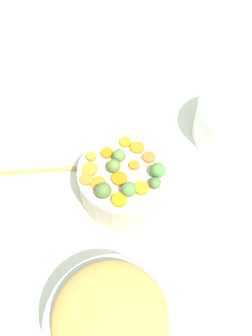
% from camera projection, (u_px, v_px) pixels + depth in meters
% --- Properties ---
extents(tabletop, '(2.40, 2.40, 0.02)m').
position_uv_depth(tabletop, '(119.00, 179.00, 0.95)').
color(tabletop, silver).
rests_on(tabletop, ground).
extents(serving_bowl_carrots, '(0.25, 0.25, 0.10)m').
position_uv_depth(serving_bowl_carrots, '(126.00, 182.00, 0.87)').
color(serving_bowl_carrots, '#C1B196').
rests_on(serving_bowl_carrots, tabletop).
extents(metal_pot, '(0.26, 0.26, 0.10)m').
position_uv_depth(metal_pot, '(112.00, 326.00, 0.67)').
color(metal_pot, '#B0BDBF').
rests_on(metal_pot, tabletop).
extents(stuffing_mound, '(0.22, 0.22, 0.06)m').
position_uv_depth(stuffing_mound, '(110.00, 317.00, 0.60)').
color(stuffing_mound, '#B18E49').
rests_on(stuffing_mound, metal_pot).
extents(carrot_slice_0, '(0.05, 0.05, 0.01)m').
position_uv_depth(carrot_slice_0, '(86.00, 179.00, 0.81)').
color(carrot_slice_0, orange).
rests_on(carrot_slice_0, serving_bowl_carrots).
extents(carrot_slice_1, '(0.04, 0.04, 0.01)m').
position_uv_depth(carrot_slice_1, '(119.00, 179.00, 0.81)').
color(carrot_slice_1, orange).
rests_on(carrot_slice_1, serving_bowl_carrots).
extents(carrot_slice_2, '(0.06, 0.06, 0.01)m').
position_uv_depth(carrot_slice_2, '(90.00, 169.00, 0.83)').
color(carrot_slice_2, orange).
rests_on(carrot_slice_2, serving_bowl_carrots).
extents(carrot_slice_3, '(0.05, 0.05, 0.01)m').
position_uv_depth(carrot_slice_3, '(98.00, 183.00, 0.80)').
color(carrot_slice_3, orange).
rests_on(carrot_slice_3, serving_bowl_carrots).
extents(carrot_slice_4, '(0.04, 0.04, 0.01)m').
position_uv_depth(carrot_slice_4, '(125.00, 142.00, 0.88)').
color(carrot_slice_4, orange).
rests_on(carrot_slice_4, serving_bowl_carrots).
extents(carrot_slice_5, '(0.04, 0.04, 0.01)m').
position_uv_depth(carrot_slice_5, '(91.00, 157.00, 0.85)').
color(carrot_slice_5, orange).
rests_on(carrot_slice_5, serving_bowl_carrots).
extents(carrot_slice_6, '(0.04, 0.04, 0.01)m').
position_uv_depth(carrot_slice_6, '(107.00, 153.00, 0.85)').
color(carrot_slice_6, orange).
rests_on(carrot_slice_6, serving_bowl_carrots).
extents(carrot_slice_7, '(0.05, 0.05, 0.01)m').
position_uv_depth(carrot_slice_7, '(141.00, 188.00, 0.79)').
color(carrot_slice_7, orange).
rests_on(carrot_slice_7, serving_bowl_carrots).
extents(carrot_slice_8, '(0.05, 0.05, 0.01)m').
position_uv_depth(carrot_slice_8, '(137.00, 148.00, 0.87)').
color(carrot_slice_8, orange).
rests_on(carrot_slice_8, serving_bowl_carrots).
extents(carrot_slice_9, '(0.03, 0.03, 0.01)m').
position_uv_depth(carrot_slice_9, '(134.00, 165.00, 0.83)').
color(carrot_slice_9, orange).
rests_on(carrot_slice_9, serving_bowl_carrots).
extents(carrot_slice_10, '(0.04, 0.04, 0.01)m').
position_uv_depth(carrot_slice_10, '(119.00, 200.00, 0.77)').
color(carrot_slice_10, orange).
rests_on(carrot_slice_10, serving_bowl_carrots).
extents(carrot_slice_11, '(0.04, 0.04, 0.01)m').
position_uv_depth(carrot_slice_11, '(149.00, 157.00, 0.85)').
color(carrot_slice_11, orange).
rests_on(carrot_slice_11, serving_bowl_carrots).
extents(brussels_sprout_0, '(0.03, 0.03, 0.03)m').
position_uv_depth(brussels_sprout_0, '(114.00, 166.00, 0.82)').
color(brussels_sprout_0, '#557B34').
rests_on(brussels_sprout_0, serving_bowl_carrots).
extents(brussels_sprout_1, '(0.03, 0.03, 0.03)m').
position_uv_depth(brussels_sprout_1, '(119.00, 156.00, 0.83)').
color(brussels_sprout_1, '#5C8240').
rests_on(brussels_sprout_1, serving_bowl_carrots).
extents(brussels_sprout_2, '(0.04, 0.04, 0.04)m').
position_uv_depth(brussels_sprout_2, '(158.00, 170.00, 0.81)').
color(brussels_sprout_2, '#4C833D').
rests_on(brussels_sprout_2, serving_bowl_carrots).
extents(brussels_sprout_3, '(0.03, 0.03, 0.03)m').
position_uv_depth(brussels_sprout_3, '(155.00, 183.00, 0.79)').
color(brussels_sprout_3, '#4A7237').
rests_on(brussels_sprout_3, serving_bowl_carrots).
extents(brussels_sprout_4, '(0.04, 0.04, 0.04)m').
position_uv_depth(brussels_sprout_4, '(103.00, 190.00, 0.77)').
color(brussels_sprout_4, '#4B6B32').
rests_on(brussels_sprout_4, serving_bowl_carrots).
extents(brussels_sprout_5, '(0.04, 0.04, 0.04)m').
position_uv_depth(brussels_sprout_5, '(129.00, 189.00, 0.78)').
color(brussels_sprout_5, '#4D813F').
rests_on(brussels_sprout_5, serving_bowl_carrots).
extents(wooden_spoon, '(0.30, 0.05, 0.01)m').
position_uv_depth(wooden_spoon, '(5.00, 172.00, 0.95)').
color(wooden_spoon, '#AC844A').
rests_on(wooden_spoon, tabletop).
extents(casserole_dish, '(0.26, 0.26, 0.11)m').
position_uv_depth(casserole_dish, '(238.00, 123.00, 0.99)').
color(casserole_dish, white).
rests_on(casserole_dish, tabletop).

